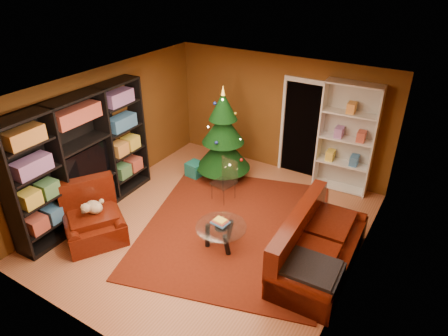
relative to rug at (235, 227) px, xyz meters
The scene contains 17 objects.
floor 0.42m from the rug, 152.40° to the right, with size 5.00×5.50×0.05m, color #B06440.
ceiling 2.65m from the rug, 152.40° to the right, with size 5.00×5.50×0.05m, color silver.
wall_back 2.91m from the rug, 98.17° to the left, with size 5.00×0.05×2.60m, color brown.
wall_left 3.18m from the rug, behind, with size 0.05×5.50×2.60m, color brown.
wall_right 2.52m from the rug, ahead, with size 0.05×5.50×2.60m, color brown.
doorway 2.75m from the rug, 84.83° to the left, with size 1.06×0.60×2.16m, color black, non-canonical shape.
rug is the anchor object (origin of this frame).
media_unit 3.06m from the rug, 159.17° to the right, with size 0.47×3.04×2.33m, color black, non-canonical shape.
christmas_tree 2.14m from the rug, 128.38° to the left, with size 1.19×1.19×2.13m, color black, non-canonical shape.
gift_box_teal 2.10m from the rug, 145.72° to the left, with size 0.33×0.33×0.33m, color #156F68.
gift_box_green 1.85m from the rug, 126.79° to the left, with size 0.25×0.25×0.25m, color #205E31.
white_bookshelf 2.89m from the rug, 63.26° to the left, with size 1.09×0.39×2.36m, color white, non-canonical shape.
armchair 2.52m from the rug, 141.73° to the right, with size 1.05×1.05×0.82m, color #451107, non-canonical shape.
dog 2.53m from the rug, 143.22° to the right, with size 0.40×0.30×0.27m, color beige, non-canonical shape.
sofa 1.72m from the rug, ahead, with size 2.20×0.99×0.95m, color #451107, non-canonical shape.
coffee_table 0.63m from the rug, 84.00° to the right, with size 0.86×0.86×0.54m, color gray, non-canonical shape.
acrylic_chair 1.04m from the rug, 134.72° to the left, with size 0.40×0.44×0.79m, color #66605B, non-canonical shape.
Camera 1 is at (3.28, -4.96, 4.50)m, focal length 32.00 mm.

